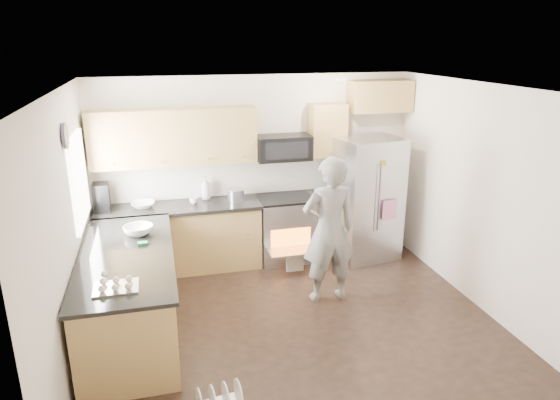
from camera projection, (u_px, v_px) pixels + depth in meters
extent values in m
plane|color=black|center=(293.00, 321.00, 5.68)|extent=(4.50, 4.50, 0.00)
cube|color=silver|center=(256.00, 168.00, 7.12)|extent=(4.50, 0.04, 2.60)
cube|color=silver|center=(372.00, 308.00, 3.43)|extent=(4.50, 0.04, 2.60)
cube|color=silver|center=(67.00, 233.00, 4.75)|extent=(0.04, 4.00, 2.60)
cube|color=silver|center=(480.00, 198.00, 5.80)|extent=(0.04, 4.00, 2.60)
cube|color=white|center=(295.00, 88.00, 4.87)|extent=(4.50, 4.00, 0.04)
cube|color=white|center=(79.00, 180.00, 5.60)|extent=(0.04, 1.00, 1.00)
cylinder|color=#FFE5CC|center=(341.00, 79.00, 6.10)|extent=(0.14, 0.14, 0.02)
cylinder|color=#474754|center=(65.00, 136.00, 4.91)|extent=(0.03, 0.26, 0.26)
cube|color=#AE8745|center=(181.00, 239.00, 6.85)|extent=(2.15, 0.60, 0.87)
cube|color=black|center=(179.00, 207.00, 6.69)|extent=(2.19, 0.64, 0.04)
cube|color=#AE8745|center=(327.00, 226.00, 7.34)|extent=(0.50, 0.60, 0.87)
cube|color=black|center=(329.00, 195.00, 7.19)|extent=(0.54, 0.64, 0.04)
cube|color=#AE8745|center=(174.00, 137.00, 6.54)|extent=(2.16, 0.33, 0.74)
cube|color=#AE8745|center=(327.00, 130.00, 7.03)|extent=(0.50, 0.33, 0.74)
cube|color=#AE8745|center=(380.00, 96.00, 7.08)|extent=(0.90, 0.33, 0.44)
imported|color=silver|center=(143.00, 205.00, 6.61)|extent=(0.31, 0.31, 0.08)
imported|color=white|center=(206.00, 188.00, 6.91)|extent=(0.13, 0.13, 0.33)
imported|color=white|center=(194.00, 201.00, 6.75)|extent=(0.11, 0.11, 0.09)
cylinder|color=#B7B7BC|center=(236.00, 195.00, 6.90)|extent=(0.23, 0.23, 0.16)
cube|color=black|center=(101.00, 197.00, 6.43)|extent=(0.20, 0.24, 0.37)
cylinder|color=#B7B7BC|center=(324.00, 191.00, 7.19)|extent=(0.10, 0.10, 0.08)
cube|color=#AE8745|center=(130.00, 295.00, 5.36)|extent=(0.90, 2.30, 0.87)
cube|color=black|center=(126.00, 255.00, 5.22)|extent=(0.96, 2.36, 0.04)
imported|color=white|center=(138.00, 230.00, 5.70)|extent=(0.33, 0.33, 0.10)
cube|color=green|center=(143.00, 244.00, 5.42)|extent=(0.10, 0.07, 0.03)
cube|color=#B7B7BC|center=(116.00, 285.00, 4.46)|extent=(0.39, 0.30, 0.08)
cube|color=#B7B7BC|center=(285.00, 229.00, 7.17)|extent=(0.76, 0.62, 0.90)
cube|color=black|center=(285.00, 198.00, 7.02)|extent=(0.76, 0.60, 0.03)
cube|color=orange|center=(291.00, 241.00, 6.89)|extent=(0.56, 0.02, 0.34)
cube|color=#B7B7BC|center=(294.00, 251.00, 6.77)|extent=(0.70, 0.34, 0.03)
cube|color=white|center=(295.00, 262.00, 6.76)|extent=(0.24, 0.03, 0.28)
cube|color=black|center=(283.00, 148.00, 6.91)|extent=(0.76, 0.40, 0.34)
cube|color=#B7B7BC|center=(367.00, 199.00, 7.10)|extent=(0.96, 0.81, 1.76)
cylinder|color=#B7B7BC|center=(376.00, 198.00, 6.74)|extent=(0.02, 0.02, 0.96)
cylinder|color=#B7B7BC|center=(380.00, 198.00, 6.76)|extent=(0.02, 0.02, 0.96)
cube|color=#FF93CE|center=(390.00, 210.00, 6.86)|extent=(0.23, 0.05, 0.29)
cube|color=#8098CD|center=(367.00, 178.00, 6.62)|extent=(0.17, 0.04, 0.21)
imported|color=gray|center=(329.00, 230.00, 5.90)|extent=(0.67, 0.45, 1.80)
cylinder|color=white|center=(213.00, 400.00, 4.20)|extent=(0.05, 0.26, 0.26)
cylinder|color=white|center=(226.00, 397.00, 4.24)|extent=(0.05, 0.26, 0.26)
cylinder|color=white|center=(238.00, 394.00, 4.28)|extent=(0.05, 0.26, 0.26)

